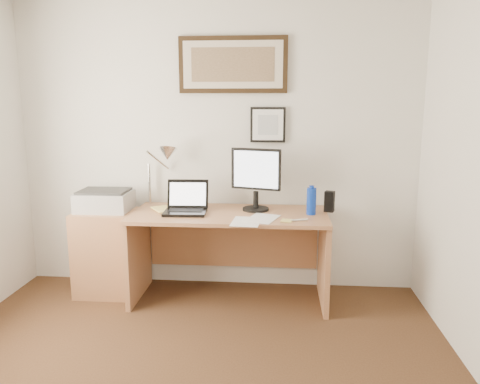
# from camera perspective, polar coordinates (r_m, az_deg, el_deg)

# --- Properties ---
(wall_back) EXTENTS (3.50, 0.02, 2.50)m
(wall_back) POSITION_cam_1_polar(r_m,az_deg,el_deg) (4.13, -2.89, 5.46)
(wall_back) COLOR silver
(wall_back) RESTS_ON ground
(side_cabinet) EXTENTS (0.50, 0.40, 0.73)m
(side_cabinet) POSITION_cam_1_polar(r_m,az_deg,el_deg) (4.23, -15.91, -7.10)
(side_cabinet) COLOR #9E6742
(side_cabinet) RESTS_ON floor
(water_bottle) EXTENTS (0.08, 0.08, 0.22)m
(water_bottle) POSITION_cam_1_polar(r_m,az_deg,el_deg) (3.81, 8.70, -1.12)
(water_bottle) COLOR #0D31AC
(water_bottle) RESTS_ON desk
(bottle_cap) EXTENTS (0.04, 0.04, 0.02)m
(bottle_cap) POSITION_cam_1_polar(r_m,az_deg,el_deg) (3.78, 8.75, 0.64)
(bottle_cap) COLOR #0D31AC
(bottle_cap) RESTS_ON water_bottle
(speaker) EXTENTS (0.09, 0.09, 0.17)m
(speaker) POSITION_cam_1_polar(r_m,az_deg,el_deg) (3.93, 10.85, -1.14)
(speaker) COLOR black
(speaker) RESTS_ON desk
(paper_sheet_a) EXTENTS (0.23, 0.32, 0.00)m
(paper_sheet_a) POSITION_cam_1_polar(r_m,az_deg,el_deg) (3.56, 0.76, -3.63)
(paper_sheet_a) COLOR white
(paper_sheet_a) RESTS_ON desk
(paper_sheet_b) EXTENTS (0.30, 0.35, 0.00)m
(paper_sheet_b) POSITION_cam_1_polar(r_m,az_deg,el_deg) (3.65, 2.73, -3.23)
(paper_sheet_b) COLOR white
(paper_sheet_b) RESTS_ON desk
(sticky_pad) EXTENTS (0.10, 0.10, 0.01)m
(sticky_pad) POSITION_cam_1_polar(r_m,az_deg,el_deg) (3.58, 5.70, -3.49)
(sticky_pad) COLOR #E0CF6A
(sticky_pad) RESTS_ON desk
(marker_pen) EXTENTS (0.14, 0.06, 0.02)m
(marker_pen) POSITION_cam_1_polar(r_m,az_deg,el_deg) (3.60, 7.21, -3.41)
(marker_pen) COLOR white
(marker_pen) RESTS_ON desk
(book) EXTENTS (0.28, 0.29, 0.02)m
(book) POSITION_cam_1_polar(r_m,az_deg,el_deg) (3.94, -10.31, -2.24)
(book) COLOR #F0D871
(book) RESTS_ON desk
(desk) EXTENTS (1.60, 0.70, 0.75)m
(desk) POSITION_cam_1_polar(r_m,az_deg,el_deg) (3.98, -1.17, -5.58)
(desk) COLOR #9E6742
(desk) RESTS_ON floor
(laptop) EXTENTS (0.35, 0.31, 0.26)m
(laptop) POSITION_cam_1_polar(r_m,az_deg,el_deg) (3.86, -6.58, -1.66)
(laptop) COLOR black
(laptop) RESTS_ON desk
(lcd_monitor) EXTENTS (0.41, 0.22, 0.52)m
(lcd_monitor) POSITION_cam_1_polar(r_m,az_deg,el_deg) (3.86, 1.95, 1.93)
(lcd_monitor) COLOR black
(lcd_monitor) RESTS_ON desk
(printer) EXTENTS (0.44, 0.34, 0.18)m
(printer) POSITION_cam_1_polar(r_m,az_deg,el_deg) (4.15, -16.18, -0.99)
(printer) COLOR #ABABAD
(printer) RESTS_ON side_cabinet
(desk_lamp) EXTENTS (0.29, 0.27, 0.53)m
(desk_lamp) POSITION_cam_1_polar(r_m,az_deg,el_deg) (4.02, -9.03, 4.29)
(desk_lamp) COLOR silver
(desk_lamp) RESTS_ON desk
(picture_large) EXTENTS (0.92, 0.04, 0.47)m
(picture_large) POSITION_cam_1_polar(r_m,az_deg,el_deg) (4.07, -0.88, 15.26)
(picture_large) COLOR black
(picture_large) RESTS_ON wall_back
(picture_small) EXTENTS (0.30, 0.03, 0.30)m
(picture_small) POSITION_cam_1_polar(r_m,az_deg,el_deg) (4.05, 3.42, 8.18)
(picture_small) COLOR black
(picture_small) RESTS_ON wall_back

